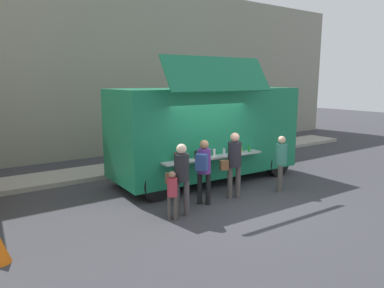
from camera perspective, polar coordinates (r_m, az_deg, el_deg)
The scene contains 10 objects.
ground_plane at distance 9.53m, azimuth 6.42°, elevation -9.16°, with size 60.00×60.00×0.00m, color #38383D.
curb_strip at distance 12.14m, azimuth -21.05°, elevation -5.17°, with size 28.00×1.60×0.15m, color #9E998E.
building_behind at distance 15.77m, azimuth -21.81°, elevation 11.14°, with size 32.00×2.40×7.21m, color gray.
food_truck_main at distance 11.16m, azimuth 2.27°, elevation 2.18°, with size 5.98×2.96×3.79m.
trash_bin at distance 15.42m, azimuth 7.88°, elevation 0.17°, with size 0.60×0.60×0.98m, color #2D5B3A.
customer_front_ordering at distance 9.54m, azimuth 6.77°, elevation -2.52°, with size 0.58×0.39×1.79m.
customer_mid_with_backpack at distance 8.95m, azimuth 1.90°, elevation -3.51°, with size 0.53×0.50×1.68m.
customer_rear_waiting at distance 8.26m, azimuth -1.79°, elevation -4.75°, with size 0.51×0.48×1.72m.
customer_extra_browsing at distance 10.39m, azimuth 14.14°, elevation -2.27°, with size 0.33×0.33×1.61m.
child_near_queue at distance 8.10m, azimuth -3.20°, elevation -7.56°, with size 0.23×0.23×1.14m.
Camera 1 is at (-5.97, -6.73, 3.15)m, focal length 33.07 mm.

